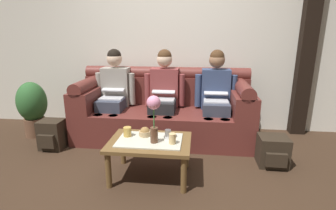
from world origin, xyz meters
name	(u,v)px	position (x,y,z in m)	size (l,w,h in m)	color
ground_plane	(149,181)	(0.00, 0.00, 0.00)	(14.00, 14.00, 0.00)	#382619
back_wall_patterned	(168,32)	(0.00, 1.70, 1.45)	(6.00, 0.12, 2.90)	silver
timber_pillar	(309,31)	(1.93, 1.58, 1.45)	(0.20, 0.20, 2.90)	black
couch	(164,112)	(0.00, 1.17, 0.37)	(2.35, 0.88, 0.96)	maroon
person_left	(114,90)	(-0.70, 1.17, 0.66)	(0.56, 0.67, 1.22)	#383D4C
person_middle	(164,92)	(0.00, 1.17, 0.66)	(0.56, 0.67, 1.22)	#232326
person_right	(216,93)	(0.70, 1.17, 0.66)	(0.56, 0.67, 1.22)	#383D4C
coffee_table	(150,145)	(0.00, 0.10, 0.34)	(0.81, 0.58, 0.41)	brown
flower_vase	(154,111)	(0.06, 0.04, 0.72)	(0.13, 0.13, 0.46)	brown
snack_bowl	(145,132)	(-0.07, 0.19, 0.44)	(0.12, 0.12, 0.10)	tan
cup_near_left	(127,132)	(-0.24, 0.16, 0.46)	(0.08, 0.08, 0.10)	gold
cup_near_right	(168,134)	(0.18, 0.15, 0.45)	(0.06, 0.06, 0.09)	silver
cup_far_center	(172,139)	(0.23, 0.03, 0.46)	(0.07, 0.07, 0.10)	#DBB77A
backpack_left	(52,135)	(-1.36, 0.62, 0.18)	(0.29, 0.29, 0.37)	#2D2319
backpack_right	(273,151)	(1.31, 0.50, 0.16)	(0.31, 0.32, 0.33)	#2D2319
potted_plant	(32,106)	(-1.85, 1.01, 0.43)	(0.40, 0.40, 0.78)	brown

